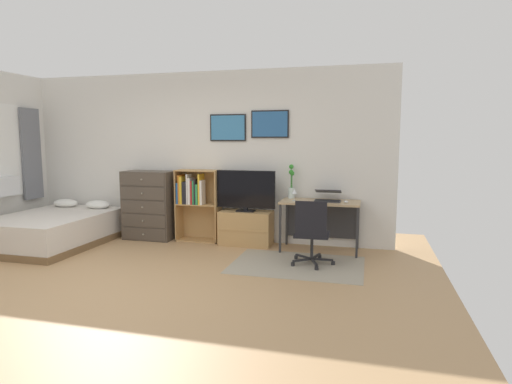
% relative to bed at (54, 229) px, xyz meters
% --- Properties ---
extents(ground_plane, '(7.20, 7.20, 0.00)m').
position_rel_bed_xyz_m(ground_plane, '(2.07, -1.41, -0.24)').
color(ground_plane, tan).
extents(wall_back_with_posters, '(6.12, 0.09, 2.70)m').
position_rel_bed_xyz_m(wall_back_with_posters, '(2.08, 1.02, 1.11)').
color(wall_back_with_posters, silver).
rests_on(wall_back_with_posters, ground_plane).
extents(area_rug, '(1.70, 1.20, 0.01)m').
position_rel_bed_xyz_m(area_rug, '(3.85, -0.10, -0.24)').
color(area_rug, '#9E937F').
rests_on(area_rug, ground_plane).
extents(bed, '(1.46, 1.93, 0.61)m').
position_rel_bed_xyz_m(bed, '(0.00, 0.00, 0.00)').
color(bed, brown).
rests_on(bed, ground_plane).
extents(dresser, '(0.81, 0.46, 1.12)m').
position_rel_bed_xyz_m(dresser, '(1.25, 0.75, 0.31)').
color(dresser, '#4C4238').
rests_on(dresser, ground_plane).
extents(bookshelf, '(0.70, 0.30, 1.15)m').
position_rel_bed_xyz_m(bookshelf, '(2.03, 0.81, 0.44)').
color(bookshelf, tan).
rests_on(bookshelf, ground_plane).
extents(tv_stand, '(0.81, 0.41, 0.53)m').
position_rel_bed_xyz_m(tv_stand, '(2.90, 0.76, 0.02)').
color(tv_stand, tan).
rests_on(tv_stand, ground_plane).
extents(television, '(0.93, 0.16, 0.63)m').
position_rel_bed_xyz_m(television, '(2.90, 0.74, 0.60)').
color(television, black).
rests_on(television, tv_stand).
extents(desk, '(1.14, 0.57, 0.74)m').
position_rel_bed_xyz_m(desk, '(4.05, 0.76, 0.36)').
color(desk, tan).
rests_on(desk, ground_plane).
extents(office_chair, '(0.56, 0.58, 0.86)m').
position_rel_bed_xyz_m(office_chair, '(4.02, -0.09, 0.21)').
color(office_chair, '#232326').
rests_on(office_chair, ground_plane).
extents(laptop, '(0.38, 0.41, 0.17)m').
position_rel_bed_xyz_m(laptop, '(4.15, 0.74, 0.56)').
color(laptop, '#333338').
rests_on(laptop, desk).
extents(computer_mouse, '(0.06, 0.10, 0.03)m').
position_rel_bed_xyz_m(computer_mouse, '(4.42, 0.60, 0.51)').
color(computer_mouse, silver).
rests_on(computer_mouse, desk).
extents(bamboo_vase, '(0.09, 0.09, 0.51)m').
position_rel_bed_xyz_m(bamboo_vase, '(3.58, 0.88, 0.73)').
color(bamboo_vase, silver).
rests_on(bamboo_vase, desk).
extents(wine_glass, '(0.07, 0.07, 0.18)m').
position_rel_bed_xyz_m(wine_glass, '(3.68, 0.60, 0.63)').
color(wine_glass, silver).
rests_on(wine_glass, desk).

